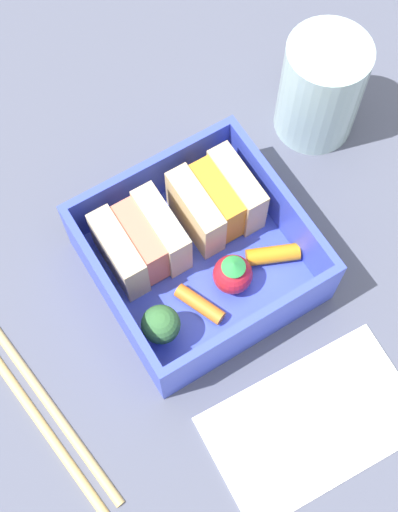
# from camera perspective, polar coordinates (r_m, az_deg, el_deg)

# --- Properties ---
(ground_plane) EXTENTS (1.20, 1.20, 0.02)m
(ground_plane) POSITION_cam_1_polar(r_m,az_deg,el_deg) (0.57, 0.00, -1.47)
(ground_plane) COLOR #4E5264
(bento_tray) EXTENTS (0.15, 0.15, 0.01)m
(bento_tray) POSITION_cam_1_polar(r_m,az_deg,el_deg) (0.55, 0.00, -0.86)
(bento_tray) COLOR blue
(bento_tray) RESTS_ON ground_plane
(bento_rim) EXTENTS (0.15, 0.15, 0.05)m
(bento_rim) POSITION_cam_1_polar(r_m,az_deg,el_deg) (0.52, 0.00, 0.43)
(bento_rim) COLOR blue
(bento_rim) RESTS_ON bento_tray
(sandwich_left) EXTENTS (0.05, 0.06, 0.05)m
(sandwich_left) POSITION_cam_1_polar(r_m,az_deg,el_deg) (0.53, -4.70, 1.12)
(sandwich_left) COLOR beige
(sandwich_left) RESTS_ON bento_tray
(sandwich_center_left) EXTENTS (0.05, 0.06, 0.05)m
(sandwich_center_left) POSITION_cam_1_polar(r_m,az_deg,el_deg) (0.54, 1.38, 4.44)
(sandwich_center_left) COLOR #DCBE8A
(sandwich_center_left) RESTS_ON bento_tray
(broccoli_floret) EXTENTS (0.03, 0.03, 0.04)m
(broccoli_floret) POSITION_cam_1_polar(r_m,az_deg,el_deg) (0.51, -3.07, -5.56)
(broccoli_floret) COLOR #8BD25B
(broccoli_floret) RESTS_ON bento_tray
(carrot_stick_left) EXTENTS (0.03, 0.04, 0.01)m
(carrot_stick_left) POSITION_cam_1_polar(r_m,az_deg,el_deg) (0.53, 0.06, -3.87)
(carrot_stick_left) COLOR orange
(carrot_stick_left) RESTS_ON bento_tray
(strawberry_far_left) EXTENTS (0.03, 0.03, 0.04)m
(strawberry_far_left) POSITION_cam_1_polar(r_m,az_deg,el_deg) (0.53, 2.72, -1.43)
(strawberry_far_left) COLOR red
(strawberry_far_left) RESTS_ON bento_tray
(carrot_stick_far_left) EXTENTS (0.04, 0.03, 0.01)m
(carrot_stick_far_left) POSITION_cam_1_polar(r_m,az_deg,el_deg) (0.55, 5.93, 0.11)
(carrot_stick_far_left) COLOR orange
(carrot_stick_far_left) RESTS_ON bento_tray
(chopstick_pair) EXTENTS (0.04, 0.20, 0.01)m
(chopstick_pair) POSITION_cam_1_polar(r_m,az_deg,el_deg) (0.54, -13.20, -10.86)
(chopstick_pair) COLOR #D9B469
(chopstick_pair) RESTS_ON ground_plane
(drinking_glass) EXTENTS (0.07, 0.07, 0.09)m
(drinking_glass) POSITION_cam_1_polar(r_m,az_deg,el_deg) (0.59, 9.73, 13.04)
(drinking_glass) COLOR silver
(drinking_glass) RESTS_ON ground_plane
(folded_napkin) EXTENTS (0.15, 0.10, 0.00)m
(folded_napkin) POSITION_cam_1_polar(r_m,az_deg,el_deg) (0.53, 9.11, -13.08)
(folded_napkin) COLOR white
(folded_napkin) RESTS_ON ground_plane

